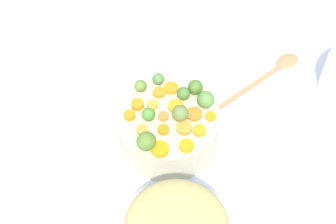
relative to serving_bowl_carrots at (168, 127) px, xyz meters
The scene contains 26 objects.
tabletop 0.07m from the serving_bowl_carrots, 79.01° to the left, with size 2.40×2.40×0.02m, color white.
serving_bowl_carrots is the anchor object (origin of this frame).
carrot_slice_0 0.05m from the serving_bowl_carrots, 72.34° to the right, with size 0.02×0.02×0.01m, color orange.
carrot_slice_1 0.07m from the serving_bowl_carrots, 130.77° to the right, with size 0.03×0.03×0.01m, color orange.
carrot_slice_2 0.09m from the serving_bowl_carrots, 114.31° to the right, with size 0.03×0.03×0.01m, color orange.
carrot_slice_3 0.09m from the serving_bowl_carrots, 169.24° to the left, with size 0.03×0.03×0.01m, color orange.
carrot_slice_4 0.08m from the serving_bowl_carrots, 166.07° to the right, with size 0.03×0.03×0.01m, color orange.
carrot_slice_5 0.11m from the serving_bowl_carrots, 80.35° to the left, with size 0.02×0.02×0.01m, color orange.
carrot_slice_6 0.10m from the serving_bowl_carrots, 50.69° to the left, with size 0.03×0.03×0.01m, color orange.
carrot_slice_7 0.06m from the serving_bowl_carrots, 134.01° to the left, with size 0.04×0.04×0.01m, color orange.
carrot_slice_8 0.11m from the serving_bowl_carrots, 19.17° to the left, with size 0.03×0.03×0.01m, color orange.
carrot_slice_9 0.08m from the serving_bowl_carrots, 34.77° to the left, with size 0.03×0.03×0.01m, color orange.
carrot_slice_10 0.11m from the serving_bowl_carrots, 15.47° to the right, with size 0.04×0.04×0.01m, color orange.
carrot_slice_11 0.09m from the serving_bowl_carrots, 56.19° to the right, with size 0.03×0.03×0.01m, color orange.
carrot_slice_12 0.07m from the serving_bowl_carrots, 18.68° to the right, with size 0.03×0.03×0.01m, color orange.
carrot_slice_13 0.08m from the serving_bowl_carrots, 86.00° to the left, with size 0.04×0.04×0.01m, color orange.
carrot_slice_14 0.10m from the serving_bowl_carrots, 91.03° to the right, with size 0.03×0.03×0.01m, color orange.
brussels_sprout_0 0.08m from the serving_bowl_carrots, 64.37° to the left, with size 0.04×0.04×0.04m, color olive.
brussels_sprout_1 0.11m from the serving_bowl_carrots, 130.61° to the left, with size 0.04×0.04×0.04m, color #4A6D28.
brussels_sprout_2 0.12m from the serving_bowl_carrots, 33.95° to the right, with size 0.04×0.04×0.04m, color #54762A.
brussels_sprout_3 0.08m from the serving_bowl_carrots, 86.83° to the right, with size 0.03×0.03×0.03m, color #468531.
brussels_sprout_4 0.12m from the serving_bowl_carrots, 143.32° to the right, with size 0.03×0.03×0.03m, color olive.
brussels_sprout_5 0.11m from the serving_bowl_carrots, 102.86° to the left, with size 0.04×0.04×0.04m, color #55823C.
brussels_sprout_6 0.09m from the serving_bowl_carrots, 138.50° to the left, with size 0.03×0.03×0.03m, color #477030.
brussels_sprout_7 0.12m from the serving_bowl_carrots, behind, with size 0.03×0.03×0.03m, color #4E7B3E.
wooden_spoon 0.36m from the serving_bowl_carrots, 121.60° to the left, with size 0.18×0.25×0.01m.
Camera 1 is at (0.64, -0.09, 1.04)m, focal length 53.29 mm.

